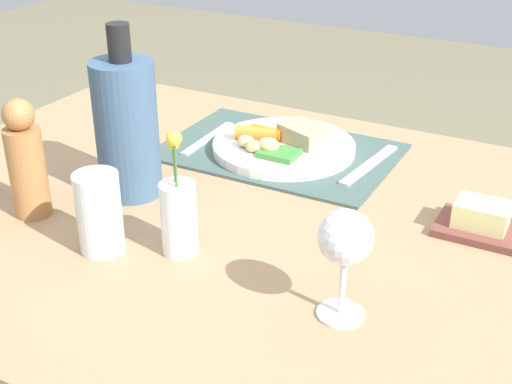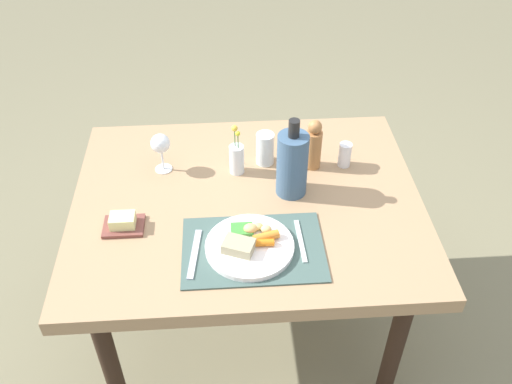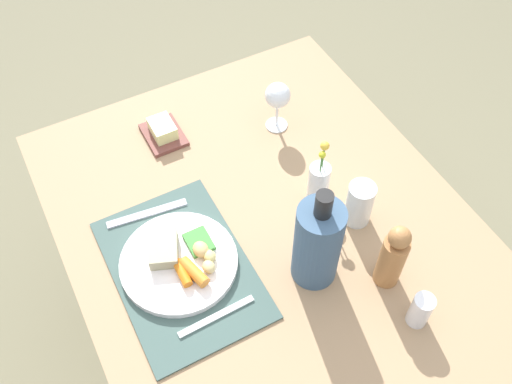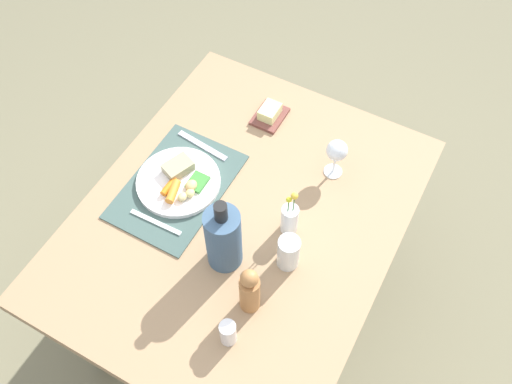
# 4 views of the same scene
# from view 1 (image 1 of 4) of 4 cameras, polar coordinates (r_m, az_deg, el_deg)

# --- Properties ---
(dining_table) EXTENTS (1.19, 0.95, 0.72)m
(dining_table) POSITION_cam_1_polar(r_m,az_deg,el_deg) (1.19, -3.08, -4.26)
(dining_table) COLOR #A17F5A
(dining_table) RESTS_ON ground_plane
(placemat) EXTENTS (0.44, 0.30, 0.01)m
(placemat) POSITION_cam_1_polar(r_m,az_deg,el_deg) (1.34, 1.89, 3.38)
(placemat) COLOR #405751
(placemat) RESTS_ON dining_table
(dinner_plate) EXTENTS (0.27, 0.27, 0.05)m
(dinner_plate) POSITION_cam_1_polar(r_m,az_deg,el_deg) (1.33, 2.28, 3.92)
(dinner_plate) COLOR white
(dinner_plate) RESTS_ON placemat
(fork) EXTENTS (0.04, 0.20, 0.00)m
(fork) POSITION_cam_1_polar(r_m,az_deg,el_deg) (1.29, 9.33, 2.24)
(fork) COLOR silver
(fork) RESTS_ON placemat
(knife) EXTENTS (0.02, 0.18, 0.00)m
(knife) POSITION_cam_1_polar(r_m,az_deg,el_deg) (1.39, -4.00, 4.46)
(knife) COLOR silver
(knife) RESTS_ON placemat
(wine_glass) EXTENTS (0.07, 0.07, 0.15)m
(wine_glass) POSITION_cam_1_polar(r_m,az_deg,el_deg) (0.84, 7.39, -4.06)
(wine_glass) COLOR white
(wine_glass) RESTS_ON dining_table
(water_tumbler) EXTENTS (0.07, 0.07, 0.12)m
(water_tumbler) POSITION_cam_1_polar(r_m,az_deg,el_deg) (1.03, -12.77, -2.07)
(water_tumbler) COLOR silver
(water_tumbler) RESTS_ON dining_table
(flower_vase) EXTENTS (0.05, 0.05, 0.19)m
(flower_vase) POSITION_cam_1_polar(r_m,az_deg,el_deg) (1.00, -6.40, -1.89)
(flower_vase) COLOR silver
(flower_vase) RESTS_ON dining_table
(pepper_mill) EXTENTS (0.06, 0.06, 0.20)m
(pepper_mill) POSITION_cam_1_polar(r_m,az_deg,el_deg) (1.14, -18.44, 2.40)
(pepper_mill) COLOR #AB723F
(pepper_mill) RESTS_ON dining_table
(cooler_bottle) EXTENTS (0.10, 0.10, 0.29)m
(cooler_bottle) POSITION_cam_1_polar(r_m,az_deg,el_deg) (1.16, -10.63, 5.28)
(cooler_bottle) COLOR #3D5A78
(cooler_bottle) RESTS_ON dining_table
(butter_dish) EXTENTS (0.13, 0.10, 0.05)m
(butter_dish) POSITION_cam_1_polar(r_m,az_deg,el_deg) (1.12, 18.04, -2.28)
(butter_dish) COLOR brown
(butter_dish) RESTS_ON dining_table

